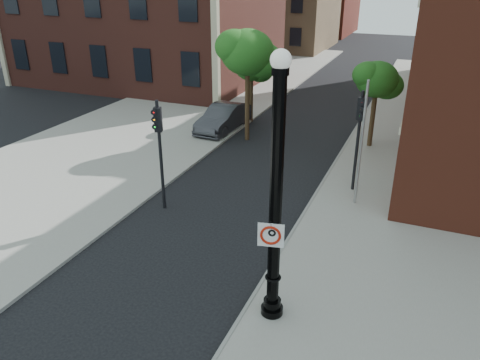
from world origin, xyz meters
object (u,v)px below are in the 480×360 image
at_px(lamppost, 275,210).
at_px(no_parking_sign, 271,235).
at_px(traffic_signal_left, 159,138).
at_px(traffic_signal_right, 359,126).
at_px(parked_car, 224,118).

xyz_separation_m(lamppost, no_parking_sign, (-0.04, -0.17, -0.61)).
height_order(lamppost, traffic_signal_left, lamppost).
xyz_separation_m(no_parking_sign, traffic_signal_left, (-5.82, 4.42, 0.26)).
xyz_separation_m(lamppost, traffic_signal_right, (0.59, 8.45, -0.36)).
bearing_deg(no_parking_sign, parked_car, 106.04).
bearing_deg(no_parking_sign, traffic_signal_left, 130.14).
height_order(no_parking_sign, parked_car, no_parking_sign).
height_order(parked_car, traffic_signal_left, traffic_signal_left).
bearing_deg(traffic_signal_left, parked_car, 79.78).
xyz_separation_m(no_parking_sign, traffic_signal_right, (0.63, 8.63, 0.25)).
relative_size(lamppost, parked_car, 1.55).
relative_size(no_parking_sign, traffic_signal_left, 0.15).
height_order(lamppost, no_parking_sign, lamppost).
distance_m(lamppost, parked_car, 15.87).
xyz_separation_m(no_parking_sign, parked_car, (-7.60, 13.86, -1.86)).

